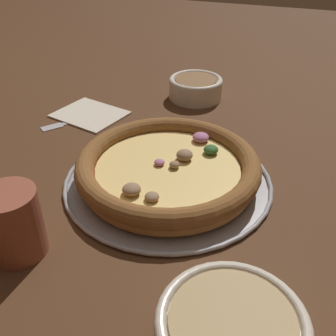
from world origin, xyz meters
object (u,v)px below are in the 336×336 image
Objects in this scene: bowl_far at (196,87)px; napkin at (90,114)px; fork at (77,120)px; pizza_tray at (168,180)px; bowl_near at (231,332)px; pizza at (168,167)px; drinking_cup at (13,223)px.

bowl_far reaches higher than napkin.
pizza_tray is at bearing 98.13° from fork.
bowl_far is (0.22, -0.62, -0.00)m from bowl_near.
drinking_cup reaches higher than pizza.
bowl_far is 0.75× the size of napkin.
pizza_tray is at bearing 99.07° from bowl_far.
drinking_cup reaches higher than pizza_tray.
pizza is 0.26m from drinking_cup.
bowl_far reaches higher than pizza_tray.
bowl_near is at bearing 83.56° from fork.
napkin is at bearing -35.96° from pizza_tray.
pizza is 2.00× the size of fork.
pizza is 2.39× the size of bowl_far.
pizza_tray and napkin have the same top height.
bowl_near is (-0.16, 0.26, -0.00)m from pizza.
fork is (0.27, -0.15, -0.03)m from pizza.
bowl_near reaches higher than napkin.
bowl_far is at bearing -70.43° from bowl_near.
drinking_cup is at bearing -8.65° from bowl_near.
pizza_tray is 2.73× the size of bowl_far.
pizza is at bearing -122.06° from drinking_cup.
pizza_tray is 0.31m from fork.
pizza_tray reaches higher than fork.
pizza_tray is 2.28× the size of fork.
pizza is 0.31m from fork.
napkin is 1.11× the size of fork.
drinking_cup reaches higher than bowl_far.
pizza_tray is 3.60× the size of drinking_cup.
fork is (0.27, -0.15, -0.00)m from pizza_tray.
bowl_near is 0.66m from bowl_far.
drinking_cup is at bearing 56.87° from fork.
fork is (0.01, 0.03, -0.00)m from napkin.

